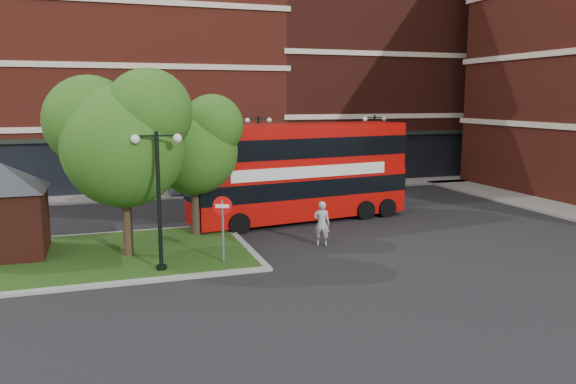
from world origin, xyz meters
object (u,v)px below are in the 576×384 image
object	(u,v)px
bus	(300,166)
car_silver	(205,182)
woman	(322,223)
car_white	(370,179)

from	to	relation	value
bus	car_silver	distance (m)	9.89
woman	car_white	bearing A→B (deg)	-100.40
car_silver	car_white	xyz separation A→B (m)	(10.93, -1.50, -0.07)
woman	car_silver	distance (m)	14.21
car_white	woman	bearing A→B (deg)	147.49
bus	woman	distance (m)	5.25
bus	car_white	size ratio (longest dim) A/B	2.61
car_silver	car_white	size ratio (longest dim) A/B	1.07
woman	car_white	xyz separation A→B (m)	(8.49, 12.50, -0.22)
bus	car_silver	bearing A→B (deg)	100.91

